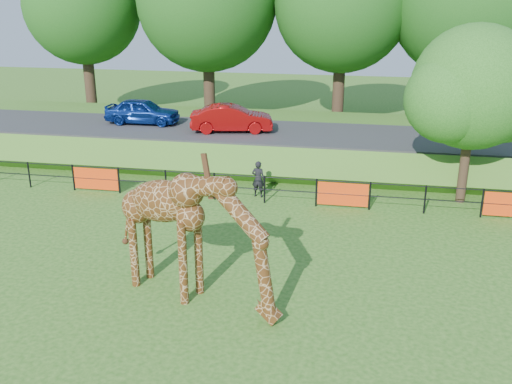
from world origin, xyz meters
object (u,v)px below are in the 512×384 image
Objects in this scene: car_blue at (143,111)px; car_red at (232,118)px; visitor at (258,179)px; giraffe at (195,237)px; tree_east at (476,92)px.

car_blue is 0.96× the size of car_red.
car_blue is 2.54× the size of visitor.
tree_east is at bearing 70.02° from giraffe.
car_red is (-2.12, 13.25, 0.25)m from giraffe.
giraffe is 1.30× the size of car_red.
visitor is (0.10, 8.28, -1.08)m from giraffe.
car_red is 2.64× the size of visitor.
tree_east reaches higher than car_blue.
visitor is (2.23, -4.96, -1.32)m from car_red.
tree_east is at bearing -122.80° from car_red.
giraffe reaches higher than visitor.
car_blue is at bearing 162.06° from tree_east.
car_red is 11.18m from tree_east.
car_red is at bearing 120.29° from giraffe.
car_red is at bearing -100.80° from car_blue.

